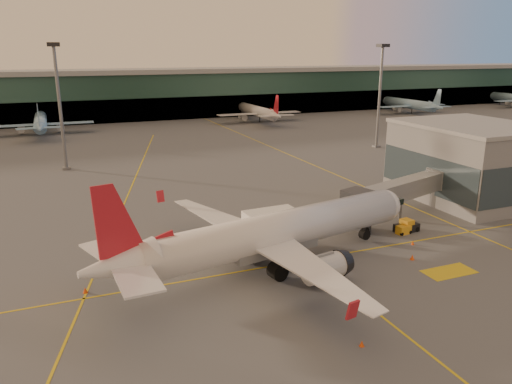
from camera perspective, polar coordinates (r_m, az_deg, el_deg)
name	(u,v)px	position (r m, az deg, el deg)	size (l,w,h in m)	color
ground	(290,284)	(54.38, 3.95, -10.47)	(600.00, 600.00, 0.00)	#4C4F54
taxi_markings	(146,188)	(92.44, -12.48, 0.41)	(100.12, 173.00, 0.01)	gold
terminal	(115,95)	(187.27, -15.80, 10.63)	(400.00, 20.00, 17.60)	#19382D
gate_building	(470,161)	(90.37, 23.29, 3.23)	(18.40, 22.40, 12.60)	slate
mast_west_near	(59,98)	(109.97, -21.60, 9.99)	(2.40, 2.40, 25.60)	slate
mast_east_near	(380,89)	(130.89, 14.00, 11.40)	(2.40, 2.40, 25.60)	slate
distant_aircraft_row	(161,127)	(166.59, -10.84, 7.31)	(350.00, 34.00, 13.00)	#84B4DD
main_airplane	(271,234)	(56.43, 1.68, -4.87)	(41.63, 37.81, 12.64)	silver
jet_bridge	(407,190)	(76.74, 16.87, 0.23)	(23.34, 9.97, 6.14)	slate
catering_truck	(270,227)	(62.34, 1.66, -4.02)	(6.67, 3.22, 5.07)	#B11C19
gpu_cart	(404,230)	(70.96, 16.51, -4.17)	(2.12, 1.44, 1.16)	gold
pushback_tug	(407,227)	(71.91, 16.84, -3.81)	(3.57, 2.22, 1.74)	black
cone_nose	(413,243)	(67.55, 17.47, -5.55)	(0.42, 0.42, 0.54)	#EA480C
cone_tail	(85,290)	(55.25, -18.94, -10.56)	(0.49, 0.49, 0.63)	#EA480C
cone_wing_right	(362,343)	(44.92, 12.00, -16.58)	(0.43, 0.43, 0.54)	#EA480C
cone_wing_left	(221,219)	(73.26, -4.03, -3.14)	(0.43, 0.43, 0.55)	#EA480C
cone_fwd	(412,257)	(62.88, 17.43, -7.13)	(0.50, 0.50, 0.63)	#EA480C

